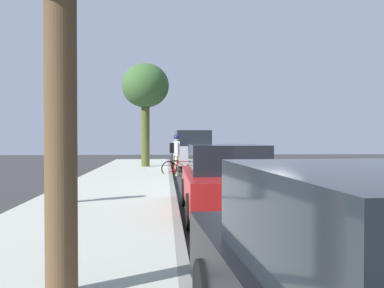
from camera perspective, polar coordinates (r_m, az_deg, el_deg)
The scene contains 11 objects.
ground at distance 12.97m, azimuth 7.80°, elevation -6.51°, with size 54.67×54.67×0.00m, color #303030.
sidewalk at distance 12.81m, azimuth -10.68°, elevation -6.30°, with size 3.44×34.17×0.14m, color #AAAFA1.
curb_edge at distance 12.71m, azimuth -2.54°, elevation -6.34°, with size 0.16×34.17×0.14m, color gray.
lane_stripe_centre at distance 14.89m, azimuth 16.55°, elevation -5.55°, with size 0.14×31.60×0.01m.
lane_stripe_bike_edge at distance 12.83m, azimuth 4.08°, elevation -6.56°, with size 0.12×34.17×0.01m, color white.
parked_suv_silver_nearest at distance 22.18m, azimuth -0.00°, elevation -0.71°, with size 2.04×4.74×1.99m.
parked_sedan_red_second at distance 9.35m, azimuth 4.54°, elevation -4.78°, with size 1.87×4.42×1.52m.
bicycle_at_curb at distance 18.21m, azimuth -1.39°, elevation -3.20°, with size 1.71×0.46×0.72m.
cyclist_with_backpack at distance 18.62m, azimuth -2.13°, elevation -0.83°, with size 0.44×0.62×1.78m.
street_tree_near_cyclist at distance 22.69m, azimuth -6.14°, elevation 7.38°, with size 2.43×2.43×5.32m.
pedestrian_on_phone at distance 10.62m, azimuth -16.49°, elevation -2.65°, with size 0.62×0.23×1.59m.
Camera 1 is at (2.53, 12.60, 1.70)m, focal length 40.62 mm.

